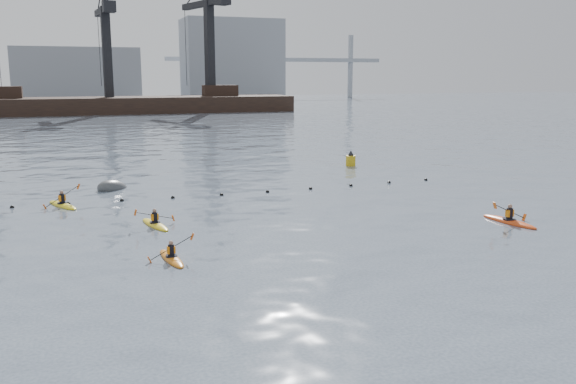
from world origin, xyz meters
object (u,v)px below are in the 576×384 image
at_px(kayaker_5, 62,204).
at_px(mooring_buoy, 113,189).
at_px(nav_buoy, 351,161).
at_px(kayaker_3, 155,224).
at_px(kayaker_0, 171,258).
at_px(kayaker_4, 509,221).

distance_m(kayaker_5, mooring_buoy, 5.51).
bearing_deg(nav_buoy, kayaker_3, -139.91).
xyz_separation_m(kayaker_3, nav_buoy, (17.95, 15.11, 0.35)).
bearing_deg(kayaker_3, kayaker_0, -105.19).
bearing_deg(kayaker_5, kayaker_4, -53.95).
distance_m(kayaker_0, nav_buoy, 27.78).
bearing_deg(kayaker_3, mooring_buoy, 82.81).
height_order(kayaker_3, kayaker_5, kayaker_5).
relative_size(kayaker_0, kayaker_5, 0.90).
bearing_deg(kayaker_3, nav_buoy, 26.21).
relative_size(kayaker_0, nav_buoy, 1.98).
bearing_deg(kayaker_4, kayaker_0, -6.95).
xyz_separation_m(kayaker_0, mooring_buoy, (-1.15, 17.00, -0.09)).
xyz_separation_m(kayaker_0, kayaker_5, (-4.23, 12.43, 0.01)).
xyz_separation_m(kayaker_0, kayaker_4, (17.15, 0.51, 0.02)).
bearing_deg(mooring_buoy, kayaker_0, -86.11).
bearing_deg(nav_buoy, mooring_buoy, -168.01).
height_order(kayaker_4, mooring_buoy, kayaker_4).
xyz_separation_m(kayaker_3, mooring_buoy, (-1.29, 11.02, -0.09)).
distance_m(kayaker_3, kayaker_5, 7.79).
xyz_separation_m(kayaker_5, mooring_buoy, (3.08, 4.57, -0.10)).
bearing_deg(kayaker_5, kayaker_3, -80.73).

